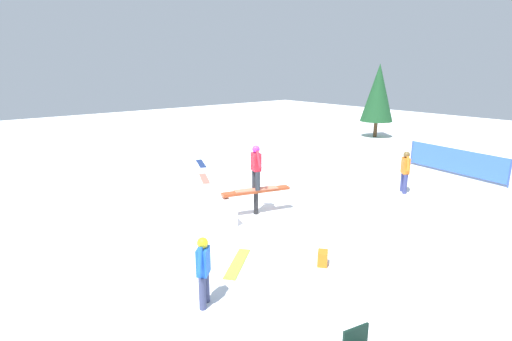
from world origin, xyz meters
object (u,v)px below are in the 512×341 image
object	(u,v)px
rail_feature	(256,194)
loose_snowboard_coral	(204,178)
bystander_blue	(203,268)
main_rider_on_rail	(256,168)
pine_tree_near	(378,93)
bystander_orange	(405,170)
loose_snowboard_lime	(237,263)
loose_snowboard_navy	(201,163)
backpack_on_snow	(323,258)

from	to	relation	value
rail_feature	loose_snowboard_coral	xyz separation A→B (m)	(0.92, 4.35, -0.64)
bystander_blue	rail_feature	bearing A→B (deg)	-3.16
main_rider_on_rail	pine_tree_near	bearing A→B (deg)	40.48
bystander_orange	loose_snowboard_lime	bearing A→B (deg)	-45.57
loose_snowboard_coral	pine_tree_near	size ratio (longest dim) A/B	0.33
rail_feature	bystander_orange	size ratio (longest dim) A/B	1.43
loose_snowboard_navy	pine_tree_near	xyz separation A→B (m)	(12.48, -0.91, 2.76)
pine_tree_near	bystander_blue	bearing A→B (deg)	-154.58
backpack_on_snow	bystander_orange	bearing A→B (deg)	-22.79
main_rider_on_rail	loose_snowboard_coral	distance (m)	4.68
loose_snowboard_coral	loose_snowboard_navy	world-z (taller)	same
main_rider_on_rail	loose_snowboard_navy	distance (m)	7.11
loose_snowboard_navy	bystander_orange	bearing A→B (deg)	45.13
rail_feature	main_rider_on_rail	xyz separation A→B (m)	(0.00, 0.00, 0.81)
main_rider_on_rail	bystander_blue	world-z (taller)	main_rider_on_rail
bystander_orange	loose_snowboard_coral	xyz separation A→B (m)	(-4.52, 6.08, -0.83)
rail_feature	pine_tree_near	world-z (taller)	pine_tree_near
bystander_blue	pine_tree_near	distance (m)	20.56
backpack_on_snow	main_rider_on_rail	bearing A→B (deg)	37.13
bystander_orange	pine_tree_near	xyz separation A→B (m)	(9.21, 7.43, 1.93)
loose_snowboard_navy	loose_snowboard_lime	distance (m)	9.90
bystander_blue	pine_tree_near	xyz separation A→B (m)	(18.48, 8.79, 1.99)
bystander_orange	backpack_on_snow	bearing A→B (deg)	-33.61
main_rider_on_rail	loose_snowboard_lime	size ratio (longest dim) A/B	0.93
loose_snowboard_coral	bystander_orange	bearing A→B (deg)	-117.59
loose_snowboard_lime	pine_tree_near	bearing A→B (deg)	166.23
pine_tree_near	loose_snowboard_coral	bearing A→B (deg)	-174.38
bystander_orange	pine_tree_near	size ratio (longest dim) A/B	0.33
main_rider_on_rail	pine_tree_near	xyz separation A→B (m)	(14.65, 5.71, 1.31)
bystander_blue	pine_tree_near	size ratio (longest dim) A/B	0.30
bystander_blue	loose_snowboard_navy	world-z (taller)	bystander_blue
bystander_orange	loose_snowboard_navy	distance (m)	8.99
main_rider_on_rail	loose_snowboard_lime	distance (m)	3.53
bystander_orange	loose_snowboard_navy	xyz separation A→B (m)	(-3.26, 8.34, -0.83)
loose_snowboard_coral	loose_snowboard_lime	size ratio (longest dim) A/B	1.02
backpack_on_snow	loose_snowboard_lime	bearing A→B (deg)	100.55
rail_feature	loose_snowboard_navy	xyz separation A→B (m)	(2.18, 6.62, -0.64)
rail_feature	bystander_blue	xyz separation A→B (m)	(-3.83, -3.08, 0.13)
rail_feature	bystander_blue	distance (m)	4.91
loose_snowboard_navy	backpack_on_snow	distance (m)	10.54
loose_snowboard_lime	rail_feature	bearing A→B (deg)	-175.98
bystander_orange	loose_snowboard_navy	world-z (taller)	bystander_orange
main_rider_on_rail	loose_snowboard_coral	world-z (taller)	main_rider_on_rail
main_rider_on_rail	loose_snowboard_coral	xyz separation A→B (m)	(0.92, 4.35, -1.45)
pine_tree_near	bystander_orange	bearing A→B (deg)	-141.13
bystander_blue	pine_tree_near	bearing A→B (deg)	-16.56
bystander_blue	loose_snowboard_navy	size ratio (longest dim) A/B	0.89
main_rider_on_rail	loose_snowboard_coral	bearing A→B (deg)	97.28
rail_feature	backpack_on_snow	world-z (taller)	rail_feature
rail_feature	loose_snowboard_lime	distance (m)	3.28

